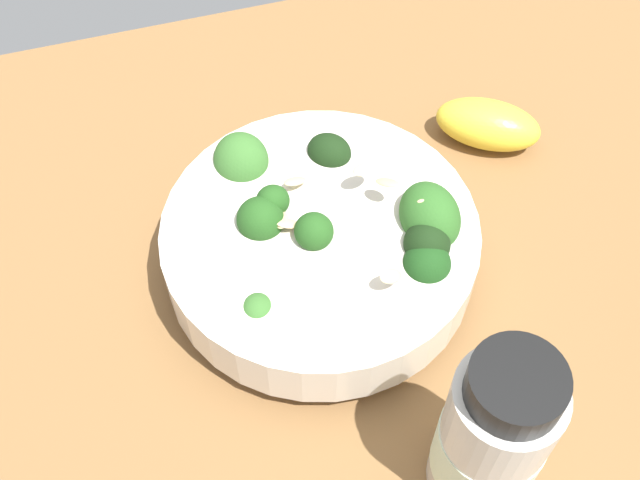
{
  "coord_description": "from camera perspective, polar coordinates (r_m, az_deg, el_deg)",
  "views": [
    {
      "loc": [
        13.96,
        26.93,
        49.29
      ],
      "look_at": [
        4.89,
        -3.47,
        4.0
      ],
      "focal_mm": 45.35,
      "sensor_mm": 36.0,
      "label": 1
    }
  ],
  "objects": [
    {
      "name": "ground_plane",
      "position": [
        0.6,
        5.47,
        -4.94
      ],
      "size": [
        67.05,
        67.05,
        4.44
      ],
      "primitive_type": "cube",
      "color": "brown"
    },
    {
      "name": "bottle_tall",
      "position": [
        0.47,
        11.57,
        -13.64
      ],
      "size": [
        6.11,
        6.11,
        14.02
      ],
      "color": "beige",
      "rests_on": "ground_plane"
    },
    {
      "name": "bowl_of_broccoli",
      "position": [
        0.56,
        0.2,
        -0.1
      ],
      "size": [
        21.6,
        21.6,
        8.91
      ],
      "color": "silver",
      "rests_on": "ground_plane"
    },
    {
      "name": "lemon_wedge",
      "position": [
        0.66,
        11.76,
        7.99
      ],
      "size": [
        9.37,
        8.21,
        3.78
      ],
      "primitive_type": "ellipsoid",
      "rotation": [
        0.0,
        0.0,
        5.7
      ],
      "color": "yellow",
      "rests_on": "ground_plane"
    }
  ]
}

